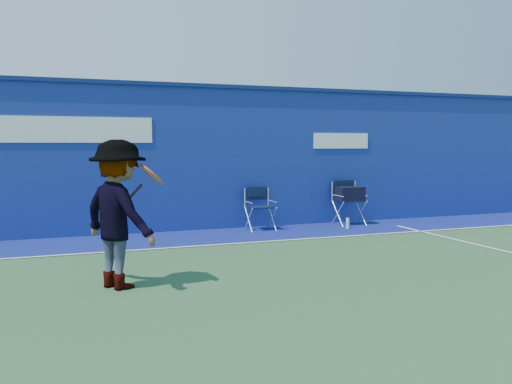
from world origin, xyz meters
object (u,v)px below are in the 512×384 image
object	(u,v)px
water_bottle	(348,223)
tennis_player	(119,214)
directors_chair_right	(349,207)
directors_chair_left	(260,216)

from	to	relation	value
water_bottle	tennis_player	bearing A→B (deg)	-147.94
directors_chair_right	water_bottle	world-z (taller)	directors_chair_right
directors_chair_left	water_bottle	xyz separation A→B (m)	(1.84, -0.50, -0.18)
tennis_player	water_bottle	bearing A→B (deg)	32.06
tennis_player	directors_chair_left	bearing A→B (deg)	48.32
directors_chair_left	directors_chair_right	xyz separation A→B (m)	(2.16, 0.01, 0.11)
water_bottle	tennis_player	distance (m)	6.13
water_bottle	directors_chair_left	bearing A→B (deg)	164.89
directors_chair_left	water_bottle	world-z (taller)	directors_chair_left
water_bottle	directors_chair_right	bearing A→B (deg)	57.33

